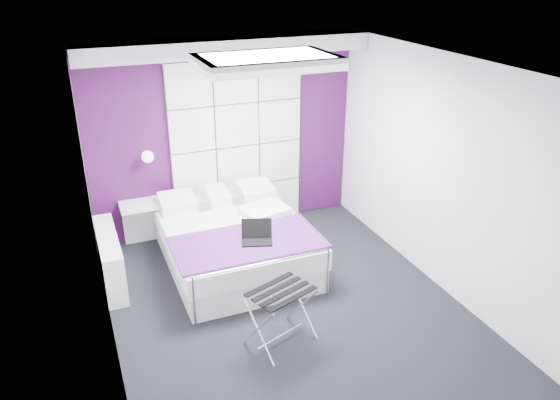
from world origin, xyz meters
name	(u,v)px	position (x,y,z in m)	size (l,w,h in m)	color
floor	(289,310)	(0.00, 0.00, 0.00)	(4.40, 4.40, 0.00)	black
ceiling	(291,66)	(0.00, 0.00, 2.60)	(4.40, 4.40, 0.00)	white
wall_back	(225,137)	(0.00, 2.20, 1.30)	(3.60, 3.60, 0.00)	silver
wall_left	(99,232)	(-1.80, 0.00, 1.30)	(4.40, 4.40, 0.00)	silver
wall_right	(441,175)	(1.80, 0.00, 1.30)	(4.40, 4.40, 0.00)	silver
accent_wall	(225,137)	(0.00, 2.19, 1.30)	(3.58, 0.02, 2.58)	#3D0E40
soffit	(227,46)	(0.00, 1.95, 2.50)	(3.58, 0.50, 0.20)	white
headboard	(237,146)	(0.15, 2.14, 1.17)	(1.80, 0.08, 2.30)	silver
skylight	(267,61)	(0.00, 0.60, 2.55)	(1.36, 0.86, 0.12)	white
wall_lamp	(147,156)	(-1.05, 2.06, 1.22)	(0.15, 0.15, 0.15)	white
radiator	(110,259)	(-1.69, 1.30, 0.30)	(0.22, 1.20, 0.60)	white
bed	(235,242)	(-0.24, 1.13, 0.30)	(1.67, 2.02, 0.71)	white
nightstand	(139,205)	(-1.22, 2.02, 0.59)	(0.48, 0.38, 0.05)	white
luggage_rack	(281,316)	(-0.28, -0.45, 0.30)	(0.60, 0.44, 0.59)	silver
laptop	(256,236)	(-0.15, 0.62, 0.63)	(0.34, 0.24, 0.24)	black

